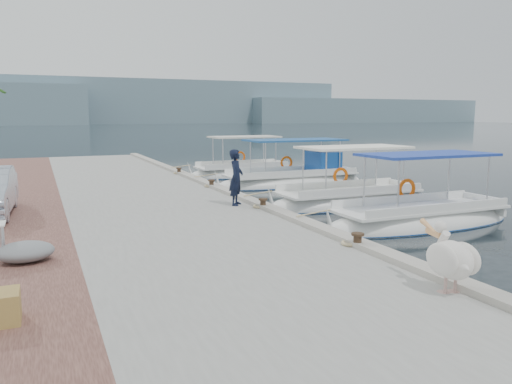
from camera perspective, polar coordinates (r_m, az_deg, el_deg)
ground at (r=14.38m, az=4.55°, el=-4.80°), size 400.00×400.00×0.00m
concrete_quay at (r=17.96m, az=-11.61°, el=-1.41°), size 6.00×40.00×0.50m
quay_curb at (r=18.67m, az=-3.27°, el=0.10°), size 0.44×40.00×0.12m
distant_hills at (r=216.90m, az=-14.15°, el=9.59°), size 330.00×60.00×18.00m
fishing_caique_b at (r=16.13m, az=18.20°, el=-3.27°), size 6.80×2.14×2.83m
fishing_caique_c at (r=19.05m, az=10.53°, el=-1.18°), size 6.73×2.22×2.83m
fishing_caique_d at (r=24.33m, az=4.28°, el=1.21°), size 7.94×2.38×2.83m
fishing_caique_e at (r=27.83m, az=-1.63°, el=2.06°), size 6.25×2.20×2.83m
mooring_bollards at (r=15.40m, az=0.81°, el=-1.23°), size 0.28×20.28×0.33m
pelican at (r=8.74m, az=21.37°, el=-7.02°), size 0.66×1.45×1.11m
fisherman at (r=15.97m, az=-2.28°, el=1.68°), size 0.73×0.78×1.80m
tarp_bundle at (r=10.90m, az=-24.89°, el=-6.20°), size 1.10×0.90×0.40m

